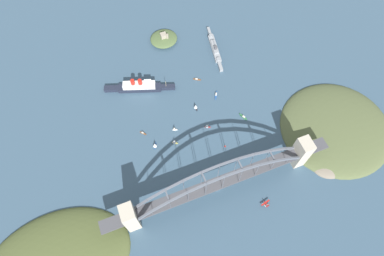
{
  "coord_description": "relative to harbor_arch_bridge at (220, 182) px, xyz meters",
  "views": [
    {
      "loc": [
        -67.57,
        -93.17,
        356.1
      ],
      "look_at": [
        0.0,
        79.75,
        8.0
      ],
      "focal_mm": 30.76,
      "sensor_mm": 36.0,
      "label": 1
    }
  ],
  "objects": [
    {
      "name": "ground_plane",
      "position": [
        -0.0,
        0.0,
        -26.08
      ],
      "size": [
        1400.0,
        1400.0,
        0.0
      ],
      "primitive_type": "plane",
      "color": "#385166"
    },
    {
      "name": "harbor_arch_bridge",
      "position": [
        0.0,
        0.0,
        0.0
      ],
      "size": [
        256.74,
        17.26,
        62.55
      ],
      "color": "#BCB29E",
      "rests_on": "ground"
    },
    {
      "name": "headland_east_shore",
      "position": [
        163.53,
        17.35,
        -26.08
      ],
      "size": [
        135.65,
        132.27,
        20.78
      ],
      "color": "#515B38",
      "rests_on": "ground"
    },
    {
      "name": "ocean_liner",
      "position": [
        -41.26,
        162.43,
        -20.31
      ],
      "size": [
        89.21,
        37.05,
        19.55
      ],
      "color": "#1E2333",
      "rests_on": "ground"
    },
    {
      "name": "naval_cruiser",
      "position": [
        76.43,
        188.11,
        -22.94
      ],
      "size": [
        17.19,
        79.49,
        17.26
      ],
      "color": "gray",
      "rests_on": "ground"
    },
    {
      "name": "fort_island_mid_harbor",
      "position": [
        15.86,
        230.63,
        -22.1
      ],
      "size": [
        38.34,
        36.3,
        13.85
      ],
      "color": "#4C6038",
      "rests_on": "ground"
    },
    {
      "name": "seaplane_taxiing_near_bridge",
      "position": [
        41.94,
        -33.32,
        -24.24
      ],
      "size": [
        11.08,
        7.66,
        4.6
      ],
      "color": "#B7B7B2",
      "rests_on": "ground"
    },
    {
      "name": "small_boat_0",
      "position": [
        48.12,
        117.24,
        -25.19
      ],
      "size": [
        7.74,
        11.73,
        2.53
      ],
      "color": "#234C8C",
      "rests_on": "ground"
    },
    {
      "name": "small_boat_1",
      "position": [
        16.29,
        108.78,
        -22.27
      ],
      "size": [
        4.69,
        8.32,
        8.17
      ],
      "color": "black",
      "rests_on": "ground"
    },
    {
      "name": "small_boat_2",
      "position": [
        -56.73,
        98.53,
        -25.23
      ],
      "size": [
        6.65,
        7.04,
        2.44
      ],
      "color": "brown",
      "rests_on": "ground"
    },
    {
      "name": "small_boat_3",
      "position": [
        34.34,
        149.59,
        -25.34
      ],
      "size": [
        9.58,
        6.8,
        2.11
      ],
      "color": "brown",
      "rests_on": "ground"
    },
    {
      "name": "small_boat_4",
      "position": [
        19.18,
        78.16,
        -22.69
      ],
      "size": [
        6.91,
        5.22,
        7.17
      ],
      "color": "#B2231E",
      "rests_on": "ground"
    },
    {
      "name": "small_boat_5",
      "position": [
        -48.5,
        76.55,
        -22.22
      ],
      "size": [
        6.3,
        8.24,
        8.31
      ],
      "color": "#234C8C",
      "rests_on": "ground"
    },
    {
      "name": "small_boat_6",
      "position": [
        -25.46,
        72.52,
        -22.48
      ],
      "size": [
        6.62,
        5.72,
        7.7
      ],
      "color": "gold",
      "rests_on": "ground"
    },
    {
      "name": "small_boat_7",
      "position": [
        -19.48,
        89.05,
        -22.71
      ],
      "size": [
        6.46,
        4.73,
        7.25
      ],
      "color": "silver",
      "rests_on": "ground"
    },
    {
      "name": "small_boat_8",
      "position": [
        66.85,
        74.75,
        -25.16
      ],
      "size": [
        5.94,
        11.83,
        2.57
      ],
      "color": "#2D6B3D",
      "rests_on": "ground"
    },
    {
      "name": "channel_marker_buoy",
      "position": [
        29.29,
        46.26,
        -24.97
      ],
      "size": [
        2.2,
        2.2,
        2.75
      ],
      "color": "red",
      "rests_on": "ground"
    }
  ]
}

